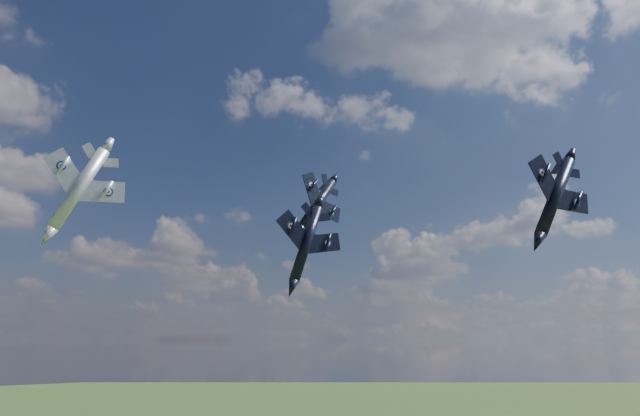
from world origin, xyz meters
TOP-DOWN VIEW (x-y plane):
  - jet_lead_navy at (2.09, 15.05)m, footprint 12.65×15.39m
  - jet_right_navy at (27.97, -3.80)m, footprint 15.23×18.72m
  - jet_high_navy at (15.39, 29.78)m, footprint 11.96×16.09m
  - jet_left_silver at (-22.49, 26.52)m, footprint 15.44×17.83m

SIDE VIEW (x-z plane):
  - jet_lead_navy at x=2.09m, z-range 75.91..81.76m
  - jet_left_silver at x=-22.49m, z-range 80.50..88.14m
  - jet_right_navy at x=27.97m, z-range 80.63..89.59m
  - jet_high_navy at x=15.39m, z-range 83.53..92.73m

